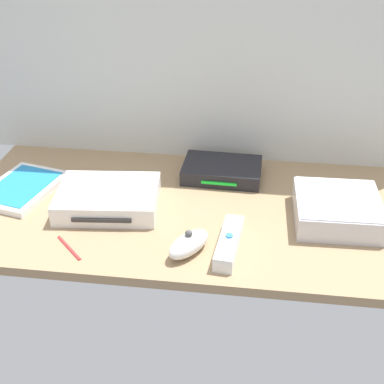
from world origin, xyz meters
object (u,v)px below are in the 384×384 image
Objects in this scene: mini_computer at (337,209)px; stylus_pen at (69,247)px; network_router at (222,170)px; remote_nunchuk at (189,244)px; game_case at (22,188)px; remote_wand at (229,243)px; game_console at (108,198)px.

stylus_pen is (-51.47, -16.26, -2.29)cm from mini_computer.
network_router is 29.99cm from remote_nunchuk.
mini_computer is 68.90cm from game_case.
game_case is 45.74cm from network_router.
remote_wand is 1.68× the size of stylus_pen.
stylus_pen is (-26.71, -31.38, -1.35)cm from network_router.
game_case is (-68.82, 2.88, -1.88)cm from mini_computer.
game_console is 2.50× the size of stylus_pen.
mini_computer is at bearing -29.48° from network_router.
game_console is 47.70cm from mini_computer.
game_case is 50.07cm from remote_wand.
remote_nunchuk is at bearing -40.75° from game_console.
game_case is 25.83cm from stylus_pen.
remote_nunchuk reaches higher than remote_wand.
remote_nunchuk is at bearing 4.11° from stylus_pen.
remote_nunchuk reaches higher than game_case.
network_router is at bearing 148.59° from mini_computer.
remote_wand is (3.55, -27.75, -0.19)cm from network_router.
network_router and remote_wand have the same top height.
remote_wand is at bearing 48.68° from remote_nunchuk.
stylus_pen is (-3.78, -15.07, -1.85)cm from game_console.
network_router is 1.22× the size of remote_wand.
remote_wand is at bearing 6.84° from stylus_pen.
mini_computer is 54.02cm from stylus_pen.
mini_computer reaches higher than game_case.
network_router is 1.71× the size of remote_nunchuk.
network_router is 41.23cm from stylus_pen.
network_router is (22.93, 16.31, -0.50)cm from game_console.
network_router is at bearing 116.26° from remote_nunchuk.
game_console is 2.09× the size of remote_nunchuk.
remote_nunchuk is at bearing -10.39° from game_case.
remote_wand is at bearing -80.79° from network_router.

